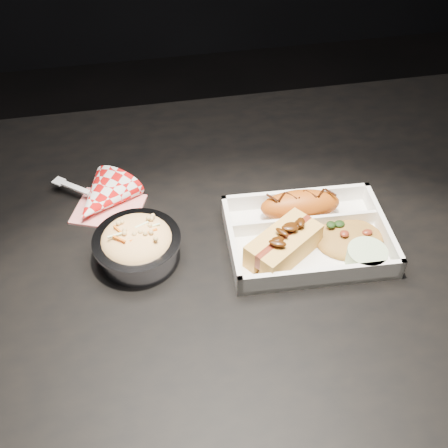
% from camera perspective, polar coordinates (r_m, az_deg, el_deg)
% --- Properties ---
extents(floor, '(4.00, 4.00, 0.05)m').
position_cam_1_polar(floor, '(1.56, 0.13, -21.15)').
color(floor, black).
rests_on(floor, ground).
extents(dining_table, '(1.20, 0.80, 0.75)m').
position_cam_1_polar(dining_table, '(0.98, 0.19, -4.52)').
color(dining_table, black).
rests_on(dining_table, ground).
extents(food_tray, '(0.26, 0.19, 0.04)m').
position_cam_1_polar(food_tray, '(0.90, 8.42, -1.46)').
color(food_tray, white).
rests_on(food_tray, dining_table).
extents(fried_pastry, '(0.13, 0.06, 0.05)m').
position_cam_1_polar(fried_pastry, '(0.92, 7.74, 1.93)').
color(fried_pastry, '#B55112').
rests_on(fried_pastry, food_tray).
extents(hotdog, '(0.13, 0.12, 0.06)m').
position_cam_1_polar(hotdog, '(0.85, 6.07, -1.99)').
color(hotdog, '#E5AB4E').
rests_on(hotdog, food_tray).
extents(fried_rice_mound, '(0.11, 0.10, 0.03)m').
position_cam_1_polar(fried_rice_mound, '(0.90, 12.69, -1.00)').
color(fried_rice_mound, '#B07933').
rests_on(fried_rice_mound, food_tray).
extents(cupcake_liner, '(0.06, 0.06, 0.03)m').
position_cam_1_polar(cupcake_liner, '(0.87, 14.25, -3.31)').
color(cupcake_liner, '#B0CC9A').
rests_on(cupcake_liner, food_tray).
extents(foil_coleslaw_cup, '(0.13, 0.13, 0.07)m').
position_cam_1_polar(foil_coleslaw_cup, '(0.86, -8.81, -2.00)').
color(foil_coleslaw_cup, silver).
rests_on(foil_coleslaw_cup, dining_table).
extents(napkin_fork, '(0.16, 0.15, 0.10)m').
position_cam_1_polar(napkin_fork, '(0.97, -12.35, 2.46)').
color(napkin_fork, red).
rests_on(napkin_fork, dining_table).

